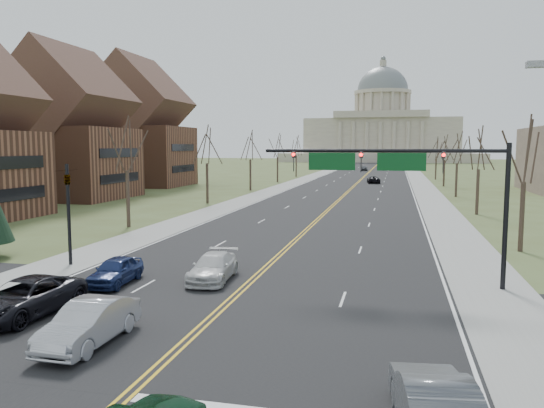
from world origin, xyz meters
The scene contains 30 objects.
ground centered at (0.00, 0.00, 0.00)m, with size 600.00×600.00×0.00m, color #4A542A.
road centered at (0.00, 110.00, 0.01)m, with size 20.00×380.00×0.01m, color black.
cross_road centered at (0.00, 6.00, 0.01)m, with size 120.00×14.00×0.01m, color black.
sidewalk_left centered at (-12.00, 110.00, 0.01)m, with size 4.00×380.00×0.03m, color gray.
sidewalk_right centered at (12.00, 110.00, 0.01)m, with size 4.00×380.00×0.03m, color gray.
center_line centered at (0.00, 110.00, 0.01)m, with size 0.42×380.00×0.01m, color gold.
edge_line_left centered at (-9.80, 110.00, 0.01)m, with size 0.15×380.00×0.01m, color silver.
edge_line_right centered at (9.80, 110.00, 0.01)m, with size 0.15×380.00×0.01m, color silver.
capitol centered at (0.00, 249.91, 14.20)m, with size 90.00×60.00×50.00m.
signal_mast centered at (7.45, 13.50, 5.76)m, with size 12.12×0.44×7.20m.
signal_left centered at (-11.50, 13.50, 3.71)m, with size 0.32×0.36×6.00m.
tree_r_0 centered at (15.50, 24.00, 6.55)m, with size 3.74×3.74×8.50m.
tree_l_0 centered at (-15.50, 28.00, 6.94)m, with size 3.96×3.96×9.00m.
tree_r_1 centered at (15.50, 44.00, 6.55)m, with size 3.74×3.74×8.50m.
tree_l_1 centered at (-15.50, 48.00, 6.94)m, with size 3.96×3.96×9.00m.
tree_r_2 centered at (15.50, 64.00, 6.55)m, with size 3.74×3.74×8.50m.
tree_l_2 centered at (-15.50, 68.00, 6.94)m, with size 3.96×3.96×9.00m.
tree_r_3 centered at (15.50, 84.00, 6.55)m, with size 3.74×3.74×8.50m.
tree_l_3 centered at (-15.50, 88.00, 6.94)m, with size 3.96×3.96×9.00m.
tree_r_4 centered at (15.50, 104.00, 6.55)m, with size 3.74×3.74×8.50m.
tree_l_4 centered at (-15.50, 108.00, 6.94)m, with size 3.96×3.96×9.00m.
bldg_left_mid centered at (-36.00, 50.00, 8.54)m, with size 15.10×14.28×20.75m.
bldg_left_far centered at (-38.00, 74.00, 9.54)m, with size 17.10×14.28×23.25m.
car_nb_outer_lead centered at (8.30, -1.17, 0.81)m, with size 1.69×4.84×1.59m, color #54585C.
car_sb_inner_lead centered at (-3.23, 2.35, 0.78)m, with size 1.63×4.66×1.54m, color #B3B5BC.
car_sb_outer_lead centered at (-7.62, 4.57, 0.78)m, with size 2.55×5.52×1.54m, color black.
car_sb_inner_second centered at (-2.00, 11.97, 0.70)m, with size 1.93×4.74×1.37m, color silver.
car_sb_outer_second centered at (-6.59, 10.07, 0.70)m, with size 1.63×4.06×1.38m, color navy.
car_far_nb centered at (3.06, 89.49, 0.69)m, with size 2.25×4.89×1.36m, color black.
car_far_sb centered at (-1.71, 141.91, 0.80)m, with size 1.85×4.60×1.57m, color #505458.
Camera 1 is at (7.24, -13.91, 7.01)m, focal length 35.00 mm.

